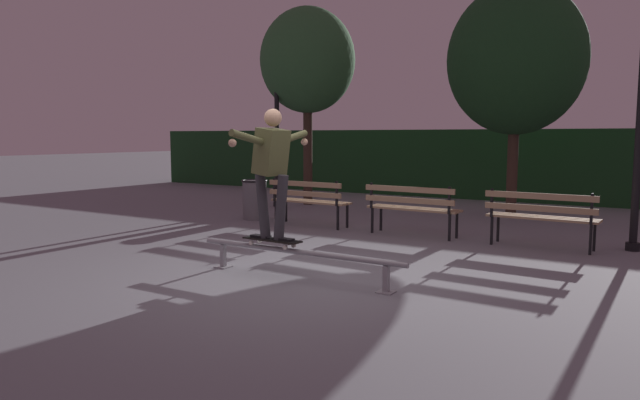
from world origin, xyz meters
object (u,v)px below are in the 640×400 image
Objects in this scene: park_bench_leftmost at (308,198)px; trash_can at (255,199)px; park_bench_left_center at (412,205)px; tree_behind_benches at (516,60)px; grind_rail at (297,256)px; tree_far_left at (308,61)px; park_bench_right_center at (541,213)px; lamp_post_left at (277,102)px; skateboarder at (272,163)px; skateboard at (272,240)px.

park_bench_leftmost reaches higher than trash_can.
tree_behind_benches reaches higher than park_bench_left_center.
park_bench_leftmost is 1.43m from trash_can.
tree_behind_benches reaches higher than trash_can.
park_bench_leftmost is at bearing -128.59° from tree_behind_benches.
grind_rail is 0.59× the size of tree_far_left.
park_bench_right_center is 0.41× the size of lamp_post_left.
park_bench_right_center is at bearing 54.90° from skateboarder.
tree_far_left reaches higher than trash_can.
skateboarder is 0.97× the size of park_bench_leftmost.
park_bench_leftmost is at bearing 180.00° from park_bench_right_center.
park_bench_right_center reaches higher than grind_rail.
tree_far_left reaches higher than park_bench_left_center.
skateboard is at bearing -180.00° from grind_rail.
skateboarder is at bearing -179.97° from grind_rail.
skateboarder is 0.40× the size of lamp_post_left.
skateboarder is 0.97× the size of park_bench_left_center.
park_bench_right_center is 0.34× the size of tree_behind_benches.
park_bench_left_center reaches higher than skateboard.
park_bench_left_center is at bearing 84.20° from skateboarder.
trash_can is at bearing -66.15° from lamp_post_left.
grind_rail is 8.16m from tree_far_left.
skateboard is at bearing -125.13° from park_bench_right_center.
park_bench_right_center is at bearing 0.00° from park_bench_left_center.
park_bench_left_center is at bearing 84.15° from skateboard.
park_bench_leftmost and park_bench_right_center have the same top height.
park_bench_leftmost is at bearing -56.88° from tree_far_left.
trash_can is (-3.48, 0.19, -0.12)m from park_bench_left_center.
lamp_post_left is (-4.38, 5.62, 2.21)m from grind_rail.
park_bench_right_center is 0.34× the size of tree_far_left.
park_bench_leftmost is 3.72m from lamp_post_left.
lamp_post_left is at bearing 161.19° from park_bench_right_center.
park_bench_leftmost is 5.29m from tree_behind_benches.
tree_behind_benches is 6.00× the size of trash_can.
tree_behind_benches is 1.23× the size of lamp_post_left.
trash_can reaches higher than skateboard.
park_bench_right_center is (2.06, 0.00, 0.00)m from park_bench_left_center.
tree_behind_benches is (1.12, 6.98, 2.81)m from skateboard.
tree_behind_benches reaches higher than park_bench_leftmost.
park_bench_right_center is (2.42, 3.43, 0.11)m from skateboard.
park_bench_right_center is 4.65m from tree_behind_benches.
skateboard is 0.20× the size of lamp_post_left.
tree_far_left is at bearing 154.13° from park_bench_right_center.
park_bench_right_center is at bearing 0.00° from park_bench_leftmost.
park_bench_leftmost and park_bench_left_center have the same top height.
skateboarder is 3.93m from park_bench_leftmost.
grind_rail is 1.74× the size of park_bench_leftmost.
park_bench_left_center is 2.06m from park_bench_right_center.
trash_can is (0.88, -2.00, -2.07)m from lamp_post_left.
park_bench_leftmost is 4.13m from park_bench_right_center.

